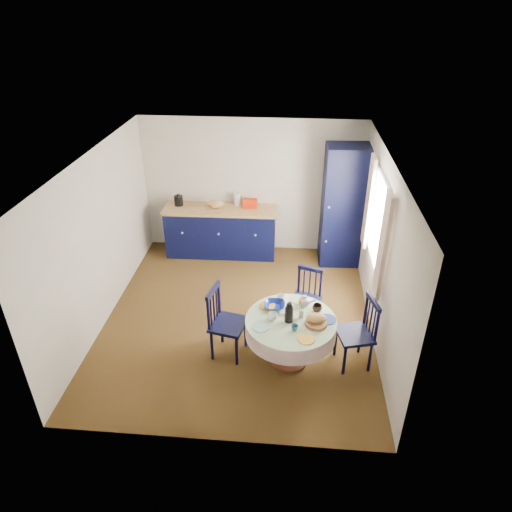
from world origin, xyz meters
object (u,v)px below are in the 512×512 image
Objects in this scene: pantry_cabinet at (344,207)px; chair_left at (225,322)px; mug_b at (295,328)px; mug_d at (281,298)px; dining_table at (291,327)px; chair_far at (306,298)px; chair_right at (358,332)px; cobalt_bowl at (275,305)px; mug_a at (272,316)px; kitchen_counter at (221,230)px; mug_c at (317,308)px.

chair_left is (-1.73, -2.66, -0.57)m from pantry_cabinet.
mug_d is (-0.20, 0.62, 0.01)m from mug_b.
mug_b is (0.04, -0.21, 0.16)m from dining_table.
chair_far is 1.11m from mug_b.
pantry_cabinet is at bearing 166.17° from chair_right.
mug_d is (-1.03, 0.35, 0.24)m from chair_right.
mug_b is 0.32× the size of cobalt_bowl.
chair_far is 7.53× the size of mug_a.
kitchen_counter is 2.29× the size of chair_far.
chair_right reaches higher than chair_far.
chair_far is at bearing 62.09° from mug_a.
chair_right is 8.37× the size of mug_a.
kitchen_counter is 0.96× the size of pantry_cabinet.
chair_left reaches higher than dining_table.
chair_left reaches higher than mug_d.
kitchen_counter is at bearing 111.15° from mug_a.
kitchen_counter is 17.21× the size of mug_a.
cobalt_bowl is (-1.08, -2.53, -0.35)m from pantry_cabinet.
chair_left is at bearing -81.26° from kitchen_counter.
mug_b is 0.88× the size of mug_d.
dining_table is 0.89m from chair_left.
chair_right is at bearing -52.77° from kitchen_counter.
pantry_cabinet is at bearing 66.86° from mug_d.
dining_table is 1.16× the size of chair_right.
kitchen_counter is 2.57m from chair_far.
dining_table is at bearing -65.80° from kitchen_counter.
mug_b is 0.69× the size of mug_c.
pantry_cabinet reaches higher than dining_table.
mug_b is at bearing -72.35° from mug_d.
mug_d reaches higher than cobalt_bowl.
chair_right is (2.24, -2.82, 0.04)m from kitchen_counter.
mug_d is at bearing 111.16° from dining_table.
pantry_cabinet reaches higher than mug_a.
kitchen_counter is at bearing 174.43° from pantry_cabinet.
chair_left is 10.25× the size of mug_d.
mug_c is at bearing 32.70° from dining_table.
mug_a is at bearing -100.42° from chair_right.
dining_table is at bearing -46.66° from cobalt_bowl.
mug_c is at bearing -104.24° from pantry_cabinet.
mug_a is at bearing -93.59° from cobalt_bowl.
mug_b is (0.29, -0.20, -0.01)m from mug_a.
dining_table is 9.68× the size of mug_a.
mug_c is at bearing 55.34° from mug_b.
chair_far is at bearing 100.83° from mug_c.
chair_left is at bearing -175.46° from mug_c.
chair_far is (0.21, 0.85, -0.13)m from dining_table.
chair_left is at bearing -128.17° from chair_far.
chair_right is at bearing -79.14° from chair_left.
kitchen_counter is at bearing -155.81° from chair_right.
dining_table is 11.65× the size of mug_d.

